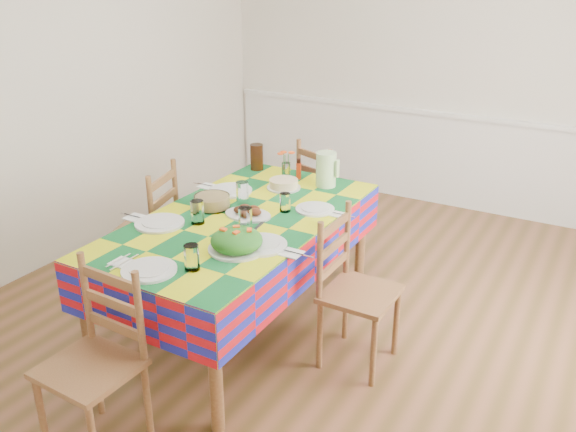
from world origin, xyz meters
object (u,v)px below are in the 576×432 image
object	(u,v)px
dining_table	(240,230)
green_pitcher	(326,169)
chair_far	(326,199)
chair_near	(96,363)
tea_pitcher	(257,157)
chair_right	(354,291)
meat_platter	(248,212)
chair_left	(148,233)

from	to	relation	value
dining_table	green_pitcher	world-z (taller)	green_pitcher
dining_table	chair_far	world-z (taller)	chair_far
chair_near	chair_far	bearing A→B (deg)	92.57
tea_pitcher	dining_table	bearing A→B (deg)	-64.13
chair_near	green_pitcher	bearing A→B (deg)	86.34
chair_far	chair_right	world-z (taller)	chair_far
meat_platter	chair_right	xyz separation A→B (m)	(0.76, -0.05, -0.33)
dining_table	tea_pitcher	bearing A→B (deg)	115.87
chair_right	chair_left	bearing A→B (deg)	89.95
chair_near	chair_right	world-z (taller)	chair_near
dining_table	tea_pitcher	xyz separation A→B (m)	(-0.41, 0.85, 0.18)
chair_far	chair_left	distance (m)	1.46
green_pitcher	tea_pitcher	xyz separation A→B (m)	(-0.62, 0.07, -0.02)
tea_pitcher	chair_near	size ratio (longest dim) A/B	0.21
green_pitcher	chair_left	bearing A→B (deg)	-142.31
tea_pitcher	chair_left	world-z (taller)	chair_left
chair_near	chair_far	world-z (taller)	chair_near
tea_pitcher	chair_right	world-z (taller)	tea_pitcher
chair_near	meat_platter	bearing A→B (deg)	90.88
meat_platter	tea_pitcher	bearing A→B (deg)	118.88
chair_near	dining_table	bearing A→B (deg)	92.25
meat_platter	chair_near	distance (m)	1.33
chair_near	chair_far	xyz separation A→B (m)	(-0.02, 2.49, -0.00)
tea_pitcher	chair_left	size ratio (longest dim) A/B	0.20
chair_far	chair_left	world-z (taller)	chair_left
chair_near	chair_left	size ratio (longest dim) A/B	0.98
dining_table	green_pitcher	distance (m)	0.83
tea_pitcher	chair_near	distance (m)	2.17
tea_pitcher	chair_near	world-z (taller)	tea_pitcher
chair_far	tea_pitcher	bearing A→B (deg)	65.66
tea_pitcher	chair_far	world-z (taller)	tea_pitcher
meat_platter	chair_far	distance (m)	1.24
dining_table	chair_near	size ratio (longest dim) A/B	2.07
tea_pitcher	chair_right	size ratio (longest dim) A/B	0.21
chair_left	chair_right	distance (m)	1.58
chair_near	chair_right	xyz separation A→B (m)	(0.79, 1.24, -0.00)
dining_table	meat_platter	world-z (taller)	meat_platter
chair_near	chair_right	size ratio (longest dim) A/B	1.01
tea_pitcher	chair_far	distance (m)	0.69
green_pitcher	tea_pitcher	distance (m)	0.63
chair_left	chair_right	world-z (taller)	chair_left
green_pitcher	chair_far	xyz separation A→B (m)	(-0.22, 0.47, -0.42)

